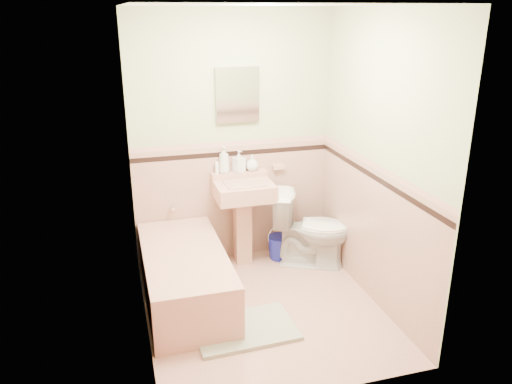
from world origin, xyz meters
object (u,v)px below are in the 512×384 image
object	(u,v)px
bathtub	(185,278)
medicine_cabinet	(237,95)
soap_bottle_right	(252,163)
bucket	(279,247)
soap_bottle_mid	(239,161)
toilet	(312,229)
sink	(244,224)
shoe	(235,330)
soap_bottle_left	(224,160)

from	to	relation	value
bathtub	medicine_cabinet	distance (m)	1.78
soap_bottle_right	bucket	distance (m)	0.95
bathtub	soap_bottle_mid	distance (m)	1.28
bucket	toilet	bearing A→B (deg)	-37.03
bucket	sink	bearing A→B (deg)	-175.38
medicine_cabinet	shoe	world-z (taller)	medicine_cabinet
medicine_cabinet	bucket	xyz separation A→B (m)	(0.39, -0.18, -1.58)
medicine_cabinet	soap_bottle_mid	xyz separation A→B (m)	(-0.00, -0.03, -0.65)
sink	toilet	distance (m)	0.69
soap_bottle_mid	soap_bottle_right	world-z (taller)	soap_bottle_mid
medicine_cabinet	soap_bottle_mid	world-z (taller)	medicine_cabinet
sink	medicine_cabinet	bearing A→B (deg)	90.00
soap_bottle_mid	shoe	xyz separation A→B (m)	(-0.38, -1.36, -0.99)
soap_bottle_left	soap_bottle_right	xyz separation A→B (m)	(0.29, 0.00, -0.05)
medicine_cabinet	soap_bottle_right	distance (m)	0.69
toilet	bathtub	bearing A→B (deg)	129.66
bathtub	toilet	distance (m)	1.40
bathtub	bucket	world-z (taller)	bathtub
bathtub	soap_bottle_left	xyz separation A→B (m)	(0.53, 0.71, 0.85)
shoe	sink	bearing A→B (deg)	56.35
soap_bottle_mid	shoe	size ratio (longest dim) A/B	1.59
toilet	medicine_cabinet	bearing A→B (deg)	84.58
shoe	bathtub	bearing A→B (deg)	99.03
sink	soap_bottle_left	bearing A→B (deg)	130.25
shoe	toilet	bearing A→B (deg)	28.16
sink	toilet	xyz separation A→B (m)	(0.66, -0.18, -0.05)
soap_bottle_right	bucket	world-z (taller)	soap_bottle_right
bathtub	soap_bottle_right	distance (m)	1.34
soap_bottle_left	soap_bottle_right	world-z (taller)	soap_bottle_left
soap_bottle_mid	shoe	distance (m)	1.72
soap_bottle_mid	sink	bearing A→B (deg)	-89.49
sink	shoe	world-z (taller)	sink
medicine_cabinet	bucket	distance (m)	1.63
shoe	bucket	bearing A→B (deg)	41.90
medicine_cabinet	soap_bottle_left	xyz separation A→B (m)	(-0.15, -0.03, -0.63)
soap_bottle_mid	soap_bottle_right	distance (m)	0.14
toilet	shoe	size ratio (longest dim) A/B	5.64
sink	shoe	xyz separation A→B (m)	(-0.38, -1.18, -0.38)
sink	bucket	xyz separation A→B (m)	(0.39, 0.03, -0.32)
soap_bottle_mid	soap_bottle_right	size ratio (longest dim) A/B	1.34
soap_bottle_left	shoe	bearing A→B (deg)	-99.64
soap_bottle_left	sink	bearing A→B (deg)	-49.75
soap_bottle_mid	toilet	world-z (taller)	soap_bottle_mid
bathtub	bucket	xyz separation A→B (m)	(1.07, 0.56, -0.10)
sink	medicine_cabinet	world-z (taller)	medicine_cabinet
soap_bottle_left	soap_bottle_right	distance (m)	0.29
toilet	shoe	bearing A→B (deg)	158.67
medicine_cabinet	bathtub	bearing A→B (deg)	-132.58
bathtub	soap_bottle_right	bearing A→B (deg)	41.06
toilet	shoe	world-z (taller)	toilet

